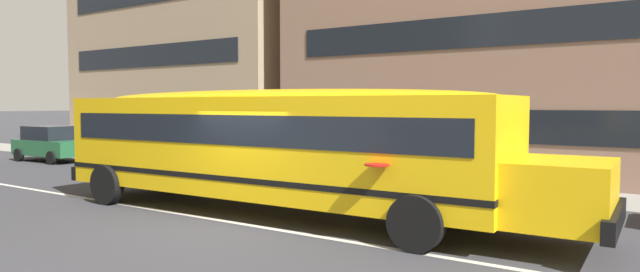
# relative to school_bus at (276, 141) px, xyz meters

# --- Properties ---
(ground_plane) EXTENTS (400.00, 400.00, 0.00)m
(ground_plane) POSITION_rel_school_bus_xyz_m (0.07, -1.22, -1.79)
(ground_plane) COLOR #38383D
(sidewalk_far) EXTENTS (120.00, 3.00, 0.01)m
(sidewalk_far) POSITION_rel_school_bus_xyz_m (0.07, 6.68, -1.78)
(sidewalk_far) COLOR gray
(sidewalk_far) RESTS_ON ground_plane
(lane_centreline) EXTENTS (110.00, 0.16, 0.01)m
(lane_centreline) POSITION_rel_school_bus_xyz_m (0.07, -1.22, -1.78)
(lane_centreline) COLOR silver
(lane_centreline) RESTS_ON ground_plane
(school_bus) EXTENTS (13.53, 3.22, 3.01)m
(school_bus) POSITION_rel_school_bus_xyz_m (0.00, 0.00, 0.00)
(school_bus) COLOR yellow
(school_bus) RESTS_ON ground_plane
(parked_car_teal_by_entrance) EXTENTS (3.93, 1.93, 1.64)m
(parked_car_teal_by_entrance) POSITION_rel_school_bus_xyz_m (-10.58, 3.88, -0.94)
(parked_car_teal_by_entrance) COLOR #195B66
(parked_car_teal_by_entrance) RESTS_ON ground_plane
(parked_car_green_by_lamppost) EXTENTS (3.96, 1.99, 1.64)m
(parked_car_green_by_lamppost) POSITION_rel_school_bus_xyz_m (-16.34, 3.74, -0.94)
(parked_car_green_by_lamppost) COLOR #236038
(parked_car_green_by_lamppost) RESTS_ON ground_plane
(apartment_block_far_left) EXTENTS (14.61, 10.56, 16.50)m
(apartment_block_far_left) POSITION_rel_school_bus_xyz_m (-14.84, 13.44, 6.46)
(apartment_block_far_left) COLOR tan
(apartment_block_far_left) RESTS_ON ground_plane
(apartment_block_far_centre) EXTENTS (17.57, 10.53, 13.30)m
(apartment_block_far_centre) POSITION_rel_school_bus_xyz_m (2.47, 13.42, 4.86)
(apartment_block_far_centre) COLOR #93705B
(apartment_block_far_centre) RESTS_ON ground_plane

